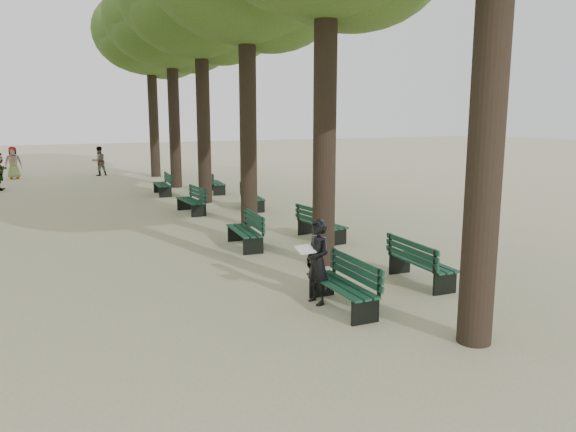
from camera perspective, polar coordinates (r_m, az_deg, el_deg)
name	(u,v)px	position (r m, az deg, el deg)	size (l,w,h in m)	color
ground	(326,314)	(10.00, 3.92, -9.90)	(120.00, 120.00, 0.00)	#B9B48C
tree_central_4	(171,19)	(27.25, -11.84, 19.04)	(6.00, 6.00, 9.95)	#33261C
tree_central_5	(150,33)	(32.10, -13.85, 17.62)	(6.00, 6.00, 9.95)	#33261C
bench_left_0	(342,295)	(10.17, 5.50, -7.96)	(0.57, 1.80, 0.92)	black
bench_left_1	(245,237)	(14.71, -4.43, -2.16)	(0.69, 1.84, 0.92)	black
bench_left_2	(191,206)	(19.95, -9.82, 1.05)	(0.71, 1.84, 0.92)	black
bench_left_3	(162,189)	(24.70, -12.65, 2.73)	(0.65, 1.82, 0.92)	black
bench_right_0	(421,270)	(11.94, 13.37, -5.40)	(0.62, 1.82, 0.92)	black
bench_right_1	(321,230)	(15.61, 3.41, -1.42)	(0.81, 1.86, 0.92)	black
bench_right_2	(253,202)	(20.54, -3.63, 1.45)	(0.79, 1.86, 0.92)	black
bench_right_3	(216,187)	(24.87, -7.35, 2.95)	(0.73, 1.84, 0.92)	black
man_with_map	(318,262)	(10.30, 3.02, -4.67)	(0.64, 0.67, 1.58)	black
pedestrian_d	(13,163)	(33.32, -26.13, 4.88)	(0.84, 0.35, 1.73)	#262628
pedestrian_c	(249,157)	(34.53, -3.96, 6.01)	(0.97, 0.33, 1.65)	#262628
pedestrian_a	(99,161)	(33.24, -18.65, 5.31)	(0.80, 0.33, 1.64)	#262628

